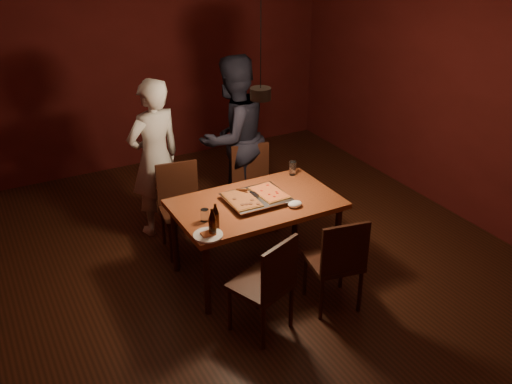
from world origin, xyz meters
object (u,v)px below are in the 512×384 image
dining_table (256,209)px  diner_dark (233,138)px  plate_slice (208,235)px  chair_near_right (338,256)px  beer_bottle_a (212,223)px  pizza_tray (256,199)px  pendant_lamp (261,93)px  beer_bottle_b (216,217)px  diner_white (155,158)px  chair_near_left (269,278)px  chair_far_left (180,199)px  chair_far_right (253,179)px

dining_table → diner_dark: diner_dark is taller
dining_table → plate_slice: plate_slice is taller
chair_near_right → beer_bottle_a: 1.10m
dining_table → pizza_tray: 0.10m
beer_bottle_a → pendant_lamp: size_ratio=0.22×
beer_bottle_b → diner_white: diner_white is taller
dining_table → chair_near_left: 0.91m
beer_bottle_a → diner_dark: diner_dark is taller
chair_far_left → chair_far_right: size_ratio=0.99×
chair_near_left → pendant_lamp: (0.39, 0.86, 1.22)m
chair_far_left → chair_near_left: size_ratio=0.89×
plate_slice → diner_white: bearing=86.4°
chair_near_left → diner_white: 2.06m
chair_near_right → pizza_tray: chair_near_right is taller
diner_dark → beer_bottle_b: bearing=41.7°
diner_white → beer_bottle_b: bearing=75.9°
plate_slice → diner_white: (0.10, 1.54, 0.08)m
beer_bottle_a → plate_slice: bearing=169.7°
chair_near_left → chair_near_right: (0.67, -0.00, 0.00)m
chair_far_left → dining_table: bearing=128.4°
chair_far_right → beer_bottle_a: (-1.01, -1.19, 0.33)m
beer_bottle_b → beer_bottle_a: bearing=-128.4°
beer_bottle_a → diner_dark: (0.96, 1.54, 0.03)m
beer_bottle_b → diner_white: (-0.01, 1.46, -0.02)m
beer_bottle_a → chair_near_left: bearing=-62.3°
plate_slice → diner_white: diner_white is taller
dining_table → pendant_lamp: bearing=24.7°
dining_table → chair_near_right: size_ratio=3.07×
dining_table → pizza_tray: (0.01, 0.01, 0.10)m
pizza_tray → diner_white: bearing=115.0°
pizza_tray → beer_bottle_b: 0.60m
diner_dark → chair_near_left: bearing=54.0°
pizza_tray → dining_table: bearing=-135.2°
pizza_tray → plate_slice: size_ratio=2.23×
chair_far_left → beer_bottle_b: beer_bottle_b is taller
chair_far_left → beer_bottle_a: beer_bottle_a is taller
dining_table → chair_far_right: size_ratio=3.07×
pizza_tray → diner_white: 1.31m
chair_near_left → beer_bottle_b: (-0.19, 0.57, 0.33)m
plate_slice → chair_near_left: bearing=-59.1°
pizza_tray → beer_bottle_a: size_ratio=2.29×
chair_near_left → pizza_tray: chair_near_left is taller
chair_far_right → pendant_lamp: 1.51m
pendant_lamp → diner_white: bearing=116.8°
dining_table → beer_bottle_a: beer_bottle_a is taller
beer_bottle_b → plate_slice: (-0.11, -0.08, -0.10)m
chair_far_left → chair_near_left: 1.60m
beer_bottle_b → diner_dark: 1.70m
pizza_tray → diner_white: size_ratio=0.33×
chair_near_right → beer_bottle_b: beer_bottle_b is taller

